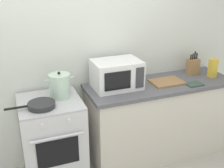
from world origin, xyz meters
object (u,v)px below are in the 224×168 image
object	(u,v)px
stock_pot	(60,86)
cutting_board	(167,82)
frying_pan	(41,105)
microwave	(117,74)
stove	(53,141)
pasta_box	(213,68)
knife_block	(193,66)
oven_mitt	(194,84)

from	to	relation	value
stock_pot	cutting_board	world-z (taller)	stock_pot
frying_pan	microwave	bearing A→B (deg)	13.40
cutting_board	stove	bearing A→B (deg)	-179.95
microwave	pasta_box	xyz separation A→B (m)	(1.18, -0.11, -0.04)
frying_pan	cutting_board	distance (m)	1.41
microwave	knife_block	world-z (taller)	microwave
stove	stock_pot	distance (m)	0.59
stock_pot	frying_pan	distance (m)	0.29
stove	oven_mitt	bearing A→B (deg)	-5.81
oven_mitt	pasta_box	bearing A→B (deg)	20.51
microwave	knife_block	size ratio (longest dim) A/B	1.78
cutting_board	pasta_box	xyz separation A→B (m)	(0.60, -0.03, 0.10)
stock_pot	stove	bearing A→B (deg)	-156.01
frying_pan	pasta_box	bearing A→B (deg)	2.55
stove	stock_pot	world-z (taller)	stock_pot
stock_pot	oven_mitt	bearing A→B (deg)	-8.42
microwave	oven_mitt	distance (m)	0.87
knife_block	frying_pan	bearing A→B (deg)	-172.01
frying_pan	pasta_box	distance (m)	2.01
stock_pot	pasta_box	world-z (taller)	stock_pot
stove	pasta_box	bearing A→B (deg)	-0.87
microwave	cutting_board	bearing A→B (deg)	-7.68
oven_mitt	cutting_board	bearing A→B (deg)	147.33
stove	pasta_box	distance (m)	1.99
frying_pan	pasta_box	size ratio (longest dim) A/B	2.05
frying_pan	microwave	xyz separation A→B (m)	(0.83, 0.20, 0.12)
stove	stock_pot	xyz separation A→B (m)	(0.12, 0.05, 0.58)
knife_block	pasta_box	bearing A→B (deg)	-47.54
cutting_board	knife_block	bearing A→B (deg)	17.59
microwave	oven_mitt	world-z (taller)	microwave
pasta_box	oven_mitt	size ratio (longest dim) A/B	1.22
stove	microwave	bearing A→B (deg)	6.15
stock_pot	knife_block	xyz separation A→B (m)	(1.63, 0.09, -0.02)
stock_pot	pasta_box	bearing A→B (deg)	-2.67
oven_mitt	stove	bearing A→B (deg)	174.19
knife_block	oven_mitt	bearing A→B (deg)	-122.61
cutting_board	pasta_box	distance (m)	0.61
stock_pot	cutting_board	xyz separation A→B (m)	(1.19, -0.05, -0.11)
knife_block	pasta_box	distance (m)	0.23
cutting_board	knife_block	xyz separation A→B (m)	(0.44, 0.14, 0.09)
knife_block	oven_mitt	world-z (taller)	knife_block
microwave	frying_pan	bearing A→B (deg)	-166.60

